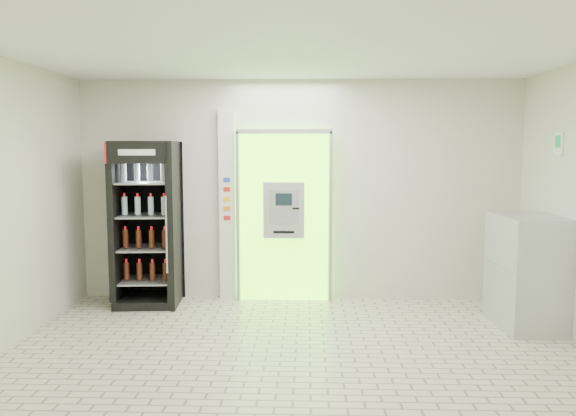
{
  "coord_description": "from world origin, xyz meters",
  "views": [
    {
      "loc": [
        0.11,
        -5.16,
        2.06
      ],
      "look_at": [
        -0.11,
        1.2,
        1.4
      ],
      "focal_mm": 35.0,
      "sensor_mm": 36.0,
      "label": 1
    }
  ],
  "objects": [
    {
      "name": "ground",
      "position": [
        0.0,
        0.0,
        0.0
      ],
      "size": [
        6.0,
        6.0,
        0.0
      ],
      "primitive_type": "plane",
      "color": "beige",
      "rests_on": "ground"
    },
    {
      "name": "room_shell",
      "position": [
        0.0,
        0.0,
        1.84
      ],
      "size": [
        6.0,
        6.0,
        6.0
      ],
      "color": "beige",
      "rests_on": "ground"
    },
    {
      "name": "atm_assembly",
      "position": [
        -0.2,
        2.41,
        1.17
      ],
      "size": [
        1.3,
        0.24,
        2.33
      ],
      "color": "#76FB17",
      "rests_on": "ground"
    },
    {
      "name": "pillar",
      "position": [
        -0.98,
        2.45,
        1.3
      ],
      "size": [
        0.22,
        0.11,
        2.6
      ],
      "color": "silver",
      "rests_on": "ground"
    },
    {
      "name": "beverage_cooler",
      "position": [
        -2.0,
        2.14,
        1.04
      ],
      "size": [
        0.87,
        0.8,
        2.17
      ],
      "rotation": [
        0.0,
        0.0,
        0.08
      ],
      "color": "black",
      "rests_on": "ground"
    },
    {
      "name": "steel_cabinet",
      "position": [
        2.66,
        1.32,
        0.65
      ],
      "size": [
        0.7,
        1.0,
        1.3
      ],
      "rotation": [
        0.0,
        0.0,
        0.04
      ],
      "color": "#B1B4B9",
      "rests_on": "ground"
    },
    {
      "name": "exit_sign",
      "position": [
        2.99,
        1.4,
        2.12
      ],
      "size": [
        0.02,
        0.22,
        0.26
      ],
      "color": "white",
      "rests_on": "room_shell"
    }
  ]
}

